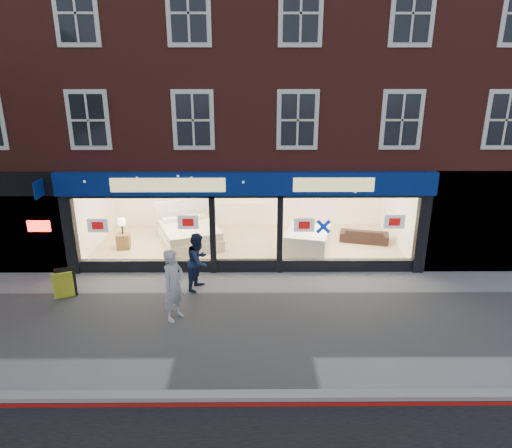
{
  "coord_description": "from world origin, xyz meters",
  "views": [
    {
      "loc": [
        0.22,
        -10.35,
        6.25
      ],
      "look_at": [
        0.3,
        2.5,
        1.81
      ],
      "focal_mm": 32.0,
      "sensor_mm": 36.0,
      "label": 1
    }
  ],
  "objects_px": {
    "sofa": "(364,235)",
    "pedestrian_grey": "(174,285)",
    "display_bed": "(189,233)",
    "pedestrian_blue": "(198,261)",
    "a_board": "(65,284)",
    "mattress_stack": "(307,240)"
  },
  "relations": [
    {
      "from": "sofa",
      "to": "pedestrian_grey",
      "type": "distance_m",
      "value": 8.12
    },
    {
      "from": "display_bed",
      "to": "pedestrian_blue",
      "type": "height_order",
      "value": "pedestrian_blue"
    },
    {
      "from": "display_bed",
      "to": "pedestrian_grey",
      "type": "height_order",
      "value": "pedestrian_grey"
    },
    {
      "from": "a_board",
      "to": "sofa",
      "type": "bearing_deg",
      "value": 2.24
    },
    {
      "from": "display_bed",
      "to": "sofa",
      "type": "height_order",
      "value": "display_bed"
    },
    {
      "from": "sofa",
      "to": "pedestrian_grey",
      "type": "height_order",
      "value": "pedestrian_grey"
    },
    {
      "from": "mattress_stack",
      "to": "pedestrian_blue",
      "type": "xyz_separation_m",
      "value": [
        -3.53,
        -2.77,
        0.41
      ]
    },
    {
      "from": "a_board",
      "to": "pedestrian_grey",
      "type": "height_order",
      "value": "pedestrian_grey"
    },
    {
      "from": "display_bed",
      "to": "pedestrian_grey",
      "type": "xyz_separation_m",
      "value": [
        0.31,
        -5.14,
        0.48
      ]
    },
    {
      "from": "pedestrian_grey",
      "to": "pedestrian_blue",
      "type": "xyz_separation_m",
      "value": [
        0.44,
        1.74,
        -0.09
      ]
    },
    {
      "from": "mattress_stack",
      "to": "pedestrian_grey",
      "type": "bearing_deg",
      "value": -131.28
    },
    {
      "from": "display_bed",
      "to": "a_board",
      "type": "height_order",
      "value": "display_bed"
    },
    {
      "from": "mattress_stack",
      "to": "pedestrian_grey",
      "type": "height_order",
      "value": "pedestrian_grey"
    },
    {
      "from": "pedestrian_blue",
      "to": "display_bed",
      "type": "bearing_deg",
      "value": 32.31
    },
    {
      "from": "mattress_stack",
      "to": "pedestrian_grey",
      "type": "distance_m",
      "value": 6.03
    },
    {
      "from": "mattress_stack",
      "to": "a_board",
      "type": "distance_m",
      "value": 8.01
    },
    {
      "from": "mattress_stack",
      "to": "pedestrian_blue",
      "type": "height_order",
      "value": "pedestrian_blue"
    },
    {
      "from": "display_bed",
      "to": "pedestrian_grey",
      "type": "distance_m",
      "value": 5.17
    },
    {
      "from": "display_bed",
      "to": "a_board",
      "type": "xyz_separation_m",
      "value": [
        -3.0,
        -3.98,
        -0.05
      ]
    },
    {
      "from": "display_bed",
      "to": "sofa",
      "type": "relative_size",
      "value": 1.68
    },
    {
      "from": "display_bed",
      "to": "mattress_stack",
      "type": "height_order",
      "value": "display_bed"
    },
    {
      "from": "sofa",
      "to": "pedestrian_grey",
      "type": "bearing_deg",
      "value": 55.06
    }
  ]
}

